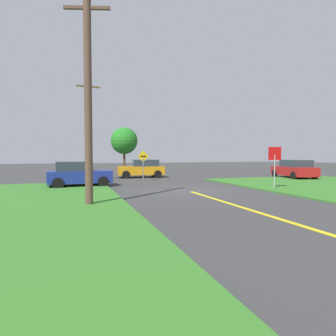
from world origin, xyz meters
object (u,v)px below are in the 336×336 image
at_px(car_on_crossroad, 294,169).
at_px(direction_sign, 143,162).
at_px(stop_sign, 275,159).
at_px(parked_car_near_building, 78,174).
at_px(car_approaching_junction, 142,169).
at_px(utility_pole_near, 88,97).
at_px(utility_pole_mid, 89,129).
at_px(oak_tree_left, 124,141).

relative_size(car_on_crossroad, direction_sign, 2.04).
xyz_separation_m(stop_sign, parked_car_near_building, (-10.97, 5.25, -0.97)).
height_order(car_approaching_junction, utility_pole_near, utility_pole_near).
relative_size(parked_car_near_building, utility_pole_near, 0.48).
bearing_deg(car_on_crossroad, utility_pole_near, 126.53).
xyz_separation_m(car_approaching_junction, utility_pole_mid, (-4.76, -1.99, 3.31)).
relative_size(car_approaching_junction, utility_pole_mid, 0.53).
height_order(car_on_crossroad, utility_pole_mid, utility_pole_mid).
bearing_deg(car_approaching_junction, utility_pole_mid, 26.71).
height_order(stop_sign, car_approaching_junction, stop_sign).
relative_size(utility_pole_near, utility_pole_mid, 1.05).
xyz_separation_m(utility_pole_mid, direction_sign, (4.10, -1.37, -2.63)).
xyz_separation_m(stop_sign, car_approaching_junction, (-5.30, 11.54, -0.97)).
xyz_separation_m(utility_pole_near, utility_pole_mid, (0.60, 11.77, -0.22)).
bearing_deg(car_approaching_junction, oak_tree_left, -86.05).
bearing_deg(oak_tree_left, parked_car_near_building, -109.79).
bearing_deg(utility_pole_near, stop_sign, 11.77).
height_order(stop_sign, oak_tree_left, oak_tree_left).
distance_m(stop_sign, utility_pole_mid, 14.07).
xyz_separation_m(parked_car_near_building, utility_pole_near, (0.30, -7.47, 3.52)).
relative_size(utility_pole_near, direction_sign, 3.53).
height_order(parked_car_near_building, utility_pole_near, utility_pole_near).
bearing_deg(car_on_crossroad, utility_pole_mid, 90.18).
relative_size(stop_sign, utility_pole_mid, 0.31).
bearing_deg(utility_pole_mid, car_on_crossroad, -10.75).
bearing_deg(oak_tree_left, car_on_crossroad, -49.96).
height_order(car_approaching_junction, utility_pole_mid, utility_pole_mid).
bearing_deg(utility_pole_mid, car_approaching_junction, 22.67).
distance_m(stop_sign, car_on_crossroad, 9.54).
bearing_deg(stop_sign, utility_pole_mid, -30.16).
bearing_deg(oak_tree_left, direction_sign, -93.01).
height_order(car_on_crossroad, direction_sign, direction_sign).
relative_size(parked_car_near_building, utility_pole_mid, 0.51).
distance_m(utility_pole_near, direction_sign, 11.76).
bearing_deg(car_approaching_junction, stop_sign, 118.73).
distance_m(car_approaching_junction, oak_tree_left, 9.96).
bearing_deg(direction_sign, parked_car_near_building, -149.66).
distance_m(car_approaching_junction, utility_pole_near, 15.18).
distance_m(direction_sign, oak_tree_left, 13.08).
xyz_separation_m(parked_car_near_building, oak_tree_left, (5.68, 15.79, 2.98)).
xyz_separation_m(parked_car_near_building, direction_sign, (5.00, 2.93, 0.68)).
relative_size(car_on_crossroad, utility_pole_mid, 0.60).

